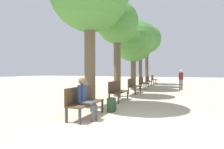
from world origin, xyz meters
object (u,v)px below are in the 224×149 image
bench_row_2 (133,85)px  bench_row_3 (143,82)px  tree_row_4 (147,40)px  backpack (112,105)px  pedestrian_near (181,78)px  tree_row_2 (133,41)px  bench_row_1 (117,90)px  tree_row_1 (117,24)px  bench_row_0 (83,100)px  bench_row_5 (153,79)px  tree_row_3 (140,39)px  bench_row_4 (149,80)px  person_seated (86,97)px

bench_row_2 → bench_row_3: size_ratio=1.00×
tree_row_4 → backpack: tree_row_4 is taller
tree_row_4 → pedestrian_near: bearing=-55.3°
tree_row_2 → tree_row_4: tree_row_4 is taller
bench_row_1 → tree_row_4: bearing=92.5°
tree_row_1 → tree_row_4: (-0.00, 9.74, 0.74)m
bench_row_3 → tree_row_1: tree_row_1 is taller
bench_row_1 → backpack: bearing=-75.3°
bench_row_0 → bench_row_1: (0.00, 3.22, 0.00)m
bench_row_5 → tree_row_3: size_ratio=0.26×
bench_row_0 → tree_row_2: (-0.50, 8.41, 3.24)m
tree_row_3 → bench_row_3: bearing=-69.9°
bench_row_3 → bench_row_2: bearing=-90.0°
bench_row_1 → tree_row_2: 6.14m
bench_row_1 → tree_row_3: size_ratio=0.26×
bench_row_1 → pedestrian_near: pedestrian_near is taller
backpack → bench_row_4: bearing=92.8°
bench_row_0 → bench_row_1: size_ratio=1.00×
tree_row_4 → backpack: bearing=-85.4°
tree_row_1 → tree_row_4: 9.77m
bench_row_1 → person_seated: person_seated is taller
bench_row_3 → tree_row_3: bearing=110.1°
bench_row_2 → bench_row_4: size_ratio=1.00×
bench_row_2 → tree_row_1: tree_row_1 is taller
bench_row_4 → bench_row_5: same height
bench_row_0 → bench_row_2: bearing=90.0°
bench_row_0 → person_seated: bearing=-49.6°
bench_row_5 → person_seated: person_seated is taller
bench_row_3 → bench_row_4: bearing=90.0°
tree_row_1 → person_seated: (0.75, -4.94, -3.47)m
bench_row_1 → tree_row_2: (-0.50, 5.19, 3.24)m
bench_row_3 → backpack: bearing=-86.1°
bench_row_3 → person_seated: 9.96m
tree_row_4 → person_seated: tree_row_4 is taller
bench_row_4 → tree_row_4: (-0.50, 1.51, 4.35)m
tree_row_3 → pedestrian_near: bearing=-25.0°
bench_row_2 → person_seated: size_ratio=1.24×
tree_row_2 → backpack: tree_row_2 is taller
tree_row_4 → pedestrian_near: (3.46, -4.99, -4.00)m
tree_row_3 → person_seated: 11.93m
tree_row_2 → tree_row_4: bearing=90.0°
bench_row_5 → person_seated: size_ratio=1.24×
bench_row_5 → pedestrian_near: pedestrian_near is taller
tree_row_2 → bench_row_1: bearing=-84.5°
person_seated → backpack: 1.37m
tree_row_2 → bench_row_3: bearing=68.3°
person_seated → bench_row_1: bearing=94.1°
bench_row_2 → tree_row_2: (-0.50, 1.97, 3.24)m
bench_row_0 → tree_row_2: bearing=93.4°
tree_row_4 → bench_row_2: bearing=-86.4°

